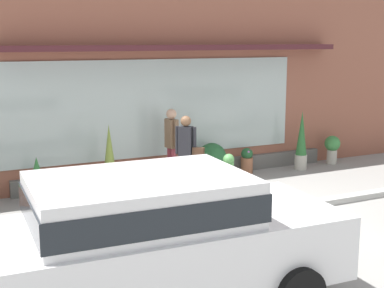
% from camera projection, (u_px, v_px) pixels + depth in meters
% --- Properties ---
extents(ground_plane, '(60.00, 60.00, 0.00)m').
position_uv_depth(ground_plane, '(250.00, 213.00, 10.11)').
color(ground_plane, gray).
extents(curb_strip, '(14.00, 0.24, 0.12)m').
position_uv_depth(curb_strip, '(256.00, 213.00, 9.92)').
color(curb_strip, '#B2B2AD').
rests_on(curb_strip, ground_plane).
extents(storefront, '(14.00, 0.81, 4.59)m').
position_uv_depth(storefront, '(178.00, 81.00, 12.49)').
color(storefront, '#935642').
rests_on(storefront, ground_plane).
extents(fire_hydrant, '(0.40, 0.36, 0.91)m').
position_uv_depth(fire_hydrant, '(229.00, 176.00, 11.03)').
color(fire_hydrant, '#4C8C47').
rests_on(fire_hydrant, ground_plane).
extents(pedestrian_with_handbag, '(0.49, 0.50, 1.64)m').
position_uv_depth(pedestrian_with_handbag, '(187.00, 149.00, 11.26)').
color(pedestrian_with_handbag, '#232328').
rests_on(pedestrian_with_handbag, ground_plane).
extents(pedestrian_passerby, '(0.23, 0.46, 1.70)m').
position_uv_depth(pedestrian_passerby, '(172.00, 141.00, 11.94)').
color(pedestrian_passerby, '#8E333D').
rests_on(pedestrian_passerby, ground_plane).
extents(parked_car_white, '(4.53, 2.15, 1.64)m').
position_uv_depth(parked_car_white, '(152.00, 234.00, 6.39)').
color(parked_car_white, white).
rests_on(parked_car_white, ground_plane).
extents(potted_plant_by_entrance, '(0.67, 0.67, 0.84)m').
position_uv_depth(potted_plant_by_entrance, '(212.00, 160.00, 12.56)').
color(potted_plant_by_entrance, '#33473D').
rests_on(potted_plant_by_entrance, ground_plane).
extents(potted_plant_doorstep, '(0.38, 0.38, 0.93)m').
position_uv_depth(potted_plant_doorstep, '(37.00, 181.00, 10.67)').
color(potted_plant_doorstep, '#33473D').
rests_on(potted_plant_doorstep, ground_plane).
extents(potted_plant_window_center, '(0.41, 0.41, 0.73)m').
position_uv_depth(potted_plant_window_center, '(332.00, 147.00, 14.09)').
color(potted_plant_window_center, '#B7B2A3').
rests_on(potted_plant_window_center, ground_plane).
extents(potted_plant_corner_tall, '(0.29, 0.29, 0.63)m').
position_uv_depth(potted_plant_corner_tall, '(247.00, 161.00, 13.06)').
color(potted_plant_corner_tall, '#9E6042').
rests_on(potted_plant_corner_tall, ground_plane).
extents(potted_plant_low_front, '(0.30, 0.30, 1.46)m').
position_uv_depth(potted_plant_low_front, '(301.00, 142.00, 13.41)').
color(potted_plant_low_front, '#B7B2A3').
rests_on(potted_plant_low_front, ground_plane).
extents(potted_plant_window_left, '(0.31, 0.31, 1.48)m').
position_uv_depth(potted_plant_window_left, '(110.00, 161.00, 11.23)').
color(potted_plant_window_left, '#9E6042').
rests_on(potted_plant_window_left, ground_plane).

